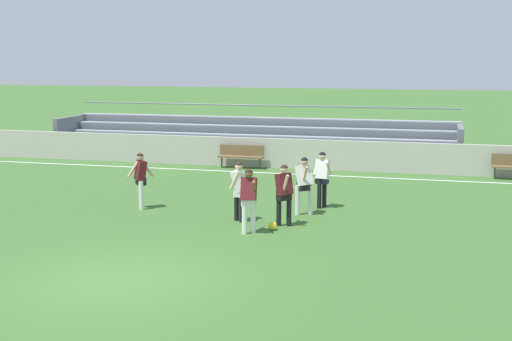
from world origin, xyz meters
TOP-DOWN VIEW (x-y plane):
  - ground_plane at (0.00, 0.00)m, footprint 160.00×160.00m
  - field_line_sideline at (0.00, 12.87)m, footprint 44.00×0.12m
  - sideline_wall at (0.00, 14.15)m, footprint 48.00×0.16m
  - bleacher_stand at (-1.56, 16.42)m, footprint 17.35×3.09m
  - bench_near_wall_gap at (-1.29, 13.76)m, footprint 1.80×0.40m
  - player_dark_overlapping at (2.29, 5.10)m, footprint 0.50×0.61m
  - player_dark_deep_cover at (1.61, 4.14)m, footprint 0.46×0.57m
  - player_white_wide_right at (2.56, 6.50)m, footprint 0.54×0.65m
  - player_white_dropping_back at (1.03, 5.29)m, footprint 0.42×0.44m
  - player_dark_on_ball at (-2.14, 6.09)m, footprint 0.72×0.49m
  - player_white_pressing_high at (2.90, 7.48)m, footprint 0.52×0.46m
  - soccer_ball at (2.11, 4.60)m, footprint 0.22×0.22m

SIDE VIEW (x-z plane):
  - ground_plane at x=0.00m, z-range 0.00..0.00m
  - field_line_sideline at x=0.00m, z-range 0.00..0.01m
  - soccer_ball at x=2.11m, z-range 0.00..0.22m
  - bench_near_wall_gap at x=-1.29m, z-range 0.10..1.00m
  - sideline_wall at x=0.00m, z-range 0.00..1.16m
  - bleacher_stand at x=-1.56m, z-range -0.20..1.99m
  - player_white_dropping_back at x=1.03m, z-range 0.15..1.76m
  - player_dark_overlapping at x=2.29m, z-range 0.15..1.76m
  - player_white_wide_right at x=2.56m, z-range 0.15..1.76m
  - player_dark_on_ball at x=-2.14m, z-range 0.15..1.77m
  - player_dark_deep_cover at x=1.61m, z-range 0.15..1.78m
  - player_white_pressing_high at x=2.90m, z-range 0.15..1.79m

